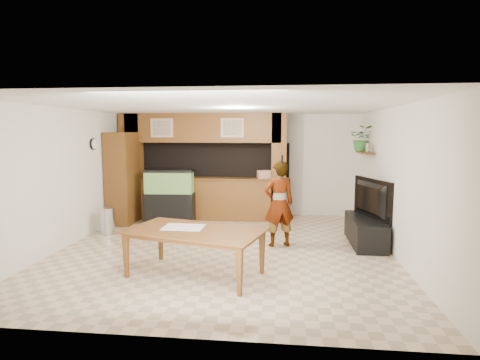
# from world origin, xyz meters

# --- Properties ---
(floor) EXTENTS (6.50, 6.50, 0.00)m
(floor) POSITION_xyz_m (0.00, 0.00, 0.00)
(floor) COLOR #D2B192
(floor) RESTS_ON ground
(ceiling) EXTENTS (6.50, 6.50, 0.00)m
(ceiling) POSITION_xyz_m (0.00, 0.00, 2.60)
(ceiling) COLOR white
(ceiling) RESTS_ON wall_back
(wall_back) EXTENTS (6.00, 0.00, 6.00)m
(wall_back) POSITION_xyz_m (0.00, 3.25, 1.30)
(wall_back) COLOR silver
(wall_back) RESTS_ON floor
(wall_left) EXTENTS (0.00, 6.50, 6.50)m
(wall_left) POSITION_xyz_m (-3.00, 0.00, 1.30)
(wall_left) COLOR silver
(wall_left) RESTS_ON floor
(wall_right) EXTENTS (0.00, 6.50, 6.50)m
(wall_right) POSITION_xyz_m (3.00, 0.00, 1.30)
(wall_right) COLOR silver
(wall_right) RESTS_ON floor
(partition) EXTENTS (4.20, 0.99, 2.60)m
(partition) POSITION_xyz_m (-0.95, 2.64, 1.31)
(partition) COLOR brown
(partition) RESTS_ON floor
(wall_clock) EXTENTS (0.05, 0.25, 0.25)m
(wall_clock) POSITION_xyz_m (-2.97, 1.00, 1.90)
(wall_clock) COLOR black
(wall_clock) RESTS_ON wall_left
(wall_shelf) EXTENTS (0.25, 0.90, 0.04)m
(wall_shelf) POSITION_xyz_m (2.85, 1.95, 1.70)
(wall_shelf) COLOR brown
(wall_shelf) RESTS_ON wall_right
(pantry_cabinet) EXTENTS (0.54, 0.88, 2.14)m
(pantry_cabinet) POSITION_xyz_m (-2.70, 1.85, 1.07)
(pantry_cabinet) COLOR brown
(pantry_cabinet) RESTS_ON floor
(trash_can) EXTENTS (0.31, 0.31, 0.56)m
(trash_can) POSITION_xyz_m (-2.64, 0.80, 0.28)
(trash_can) COLOR #B2B2B7
(trash_can) RESTS_ON floor
(aquarium) EXTENTS (1.15, 0.43, 1.28)m
(aquarium) POSITION_xyz_m (-1.61, 1.95, 0.63)
(aquarium) COLOR black
(aquarium) RESTS_ON floor
(tv_stand) EXTENTS (0.56, 1.53, 0.51)m
(tv_stand) POSITION_xyz_m (2.65, 0.64, 0.26)
(tv_stand) COLOR black
(tv_stand) RESTS_ON floor
(television) EXTENTS (0.58, 1.31, 0.76)m
(television) POSITION_xyz_m (2.65, 0.64, 0.89)
(television) COLOR black
(television) RESTS_ON tv_stand
(photo_frame) EXTENTS (0.04, 0.14, 0.19)m
(photo_frame) POSITION_xyz_m (2.85, 1.76, 1.81)
(photo_frame) COLOR tan
(photo_frame) RESTS_ON wall_shelf
(potted_plant) EXTENTS (0.61, 0.56, 0.58)m
(potted_plant) POSITION_xyz_m (2.82, 2.25, 2.01)
(potted_plant) COLOR #30702D
(potted_plant) RESTS_ON wall_shelf
(person) EXTENTS (0.69, 0.57, 1.63)m
(person) POSITION_xyz_m (0.99, 0.31, 0.81)
(person) COLOR #947F51
(person) RESTS_ON floor
(microphone) EXTENTS (0.04, 0.10, 0.16)m
(microphone) POSITION_xyz_m (1.04, 0.15, 1.67)
(microphone) COLOR black
(microphone) RESTS_ON person
(dining_table) EXTENTS (2.24, 1.62, 0.71)m
(dining_table) POSITION_xyz_m (-0.25, -1.45, 0.35)
(dining_table) COLOR brown
(dining_table) RESTS_ON floor
(newspaper_a) EXTENTS (0.62, 0.46, 0.01)m
(newspaper_a) POSITION_xyz_m (-0.44, -1.29, 0.71)
(newspaper_a) COLOR silver
(newspaper_a) RESTS_ON dining_table
(counter_box) EXTENTS (0.34, 0.28, 0.20)m
(counter_box) POSITION_xyz_m (0.59, 2.45, 1.14)
(counter_box) COLOR tan
(counter_box) RESTS_ON partition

